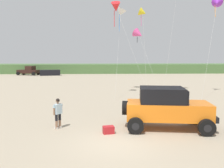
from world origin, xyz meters
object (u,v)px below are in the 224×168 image
Objects in this scene: cooler_box at (108,130)px; distant_sedan at (50,73)px; kite_white_parafoil at (139,34)px; person_watching at (58,112)px; kite_pink_ribbon at (121,12)px; kite_black_sled at (116,7)px; kite_orange_streamer at (217,3)px; distant_pickup at (29,71)px; kite_yellow_diamond at (143,13)px; jeep at (167,107)px.

cooler_box is 0.13× the size of distant_sedan.
cooler_box is at bearing -104.63° from kite_white_parafoil.
person_watching is 16.53m from kite_pink_ribbon.
kite_pink_ribbon is at bearing 71.90° from person_watching.
kite_pink_ribbon is at bearing -72.97° from distant_sedan.
kite_black_sled is at bearing 71.03° from person_watching.
distant_sedan is 36.39m from kite_orange_streamer.
cooler_box is 40.73m from distant_sedan.
kite_black_sled is at bearing 72.66° from cooler_box.
kite_orange_streamer reaches higher than kite_pink_ribbon.
distant_pickup reaches higher than distant_sedan.
kite_black_sled is (12.56, -27.03, 8.19)m from distant_sedan.
kite_white_parafoil is 8.37m from kite_orange_streamer.
distant_pickup is 0.50× the size of kite_orange_streamer.
kite_yellow_diamond is (6.59, 11.64, 7.45)m from person_watching.
distant_pickup is 34.10m from kite_black_sled.
person_watching is at bearing -119.52° from kite_yellow_diamond.
kite_pink_ribbon reaches higher than cooler_box.
jeep reaches higher than distant_sedan.
distant_sedan is at bearing -13.72° from distant_pickup.
kite_yellow_diamond is (0.70, 11.93, 7.19)m from jeep.
cooler_box is (-3.17, -0.67, -1.01)m from jeep.
person_watching is 0.18× the size of kite_pink_ribbon.
person_watching is (-5.89, 0.29, -0.26)m from jeep.
kite_pink_ribbon is at bearing 133.62° from kite_yellow_diamond.
kite_yellow_diamond is (2.07, -2.18, -0.42)m from kite_pink_ribbon.
jeep is 0.56× the size of kite_yellow_diamond.
distant_pickup is at bearing 134.33° from kite_orange_streamer.
kite_yellow_diamond is 1.24× the size of kite_white_parafoil.
kite_black_sled is at bearing -104.49° from kite_pink_ribbon.
kite_black_sled reaches higher than distant_sedan.
kite_black_sled reaches higher than distant_pickup.
cooler_box is at bearing -67.89° from distant_pickup.
distant_pickup is 0.52× the size of kite_black_sled.
person_watching is 0.34× the size of distant_pickup.
kite_yellow_diamond reaches higher than jeep.
distant_pickup is at bearing 127.93° from kite_white_parafoil.
kite_yellow_diamond is at bearing 60.48° from person_watching.
kite_orange_streamer is (8.08, 11.34, 8.10)m from jeep.
kite_orange_streamer reaches higher than cooler_box.
cooler_box is 0.08× the size of kite_white_parafoil.
distant_sedan is at bearing 118.62° from kite_pink_ribbon.
distant_sedan is (-14.63, 38.41, -0.60)m from jeep.
kite_black_sled is at bearing 100.33° from jeep.
kite_pink_ribbon reaches higher than kite_black_sled.
jeep is 2.98× the size of person_watching.
cooler_box is (2.72, -0.96, -0.75)m from person_watching.
distant_sedan reaches higher than cooler_box.
kite_orange_streamer is (7.37, -0.59, 0.91)m from kite_yellow_diamond.
cooler_box is 43.48m from distant_pickup.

